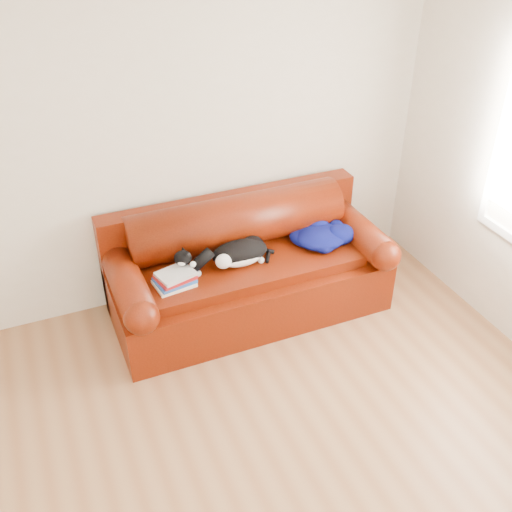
{
  "coord_description": "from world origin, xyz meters",
  "views": [
    {
      "loc": [
        -0.84,
        -2.0,
        3.01
      ],
      "look_at": [
        0.58,
        1.35,
        0.6
      ],
      "focal_mm": 42.0,
      "sensor_mm": 36.0,
      "label": 1
    }
  ],
  "objects": [
    {
      "name": "blanket",
      "position": [
        1.19,
        1.47,
        0.57
      ],
      "size": [
        0.51,
        0.41,
        0.15
      ],
      "rotation": [
        0.0,
        0.0,
        0.08
      ],
      "color": "#090247",
      "rests_on": "sofa_base"
    },
    {
      "name": "sofa_base",
      "position": [
        0.58,
        1.49,
        0.24
      ],
      "size": [
        2.1,
        0.9,
        0.5
      ],
      "color": "#360802",
      "rests_on": "ground"
    },
    {
      "name": "sofa_back",
      "position": [
        0.58,
        1.74,
        0.54
      ],
      "size": [
        2.1,
        1.01,
        0.88
      ],
      "color": "#360802",
      "rests_on": "ground"
    },
    {
      "name": "book_stack",
      "position": [
        -0.03,
        1.37,
        0.55
      ],
      "size": [
        0.29,
        0.25,
        0.1
      ],
      "rotation": [
        0.0,
        0.0,
        0.2
      ],
      "color": "white",
      "rests_on": "sofa_base"
    },
    {
      "name": "cat",
      "position": [
        0.49,
        1.45,
        0.59
      ],
      "size": [
        0.63,
        0.34,
        0.22
      ],
      "rotation": [
        0.0,
        0.0,
        0.27
      ],
      "color": "black",
      "rests_on": "sofa_base"
    },
    {
      "name": "ground",
      "position": [
        0.0,
        0.0,
        0.0
      ],
      "size": [
        4.5,
        4.5,
        0.0
      ],
      "primitive_type": "plane",
      "color": "brown",
      "rests_on": "ground"
    },
    {
      "name": "room_shell",
      "position": [
        0.12,
        0.02,
        1.67
      ],
      "size": [
        4.52,
        4.02,
        2.61
      ],
      "color": "beige",
      "rests_on": "ground"
    }
  ]
}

